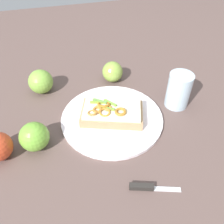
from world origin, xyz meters
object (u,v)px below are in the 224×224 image
(sandwich, at_px, (112,112))
(plate, at_px, (112,118))
(drinking_glass, at_px, (179,90))
(knife, at_px, (147,187))
(apple_0, at_px, (112,72))
(apple_3, at_px, (41,82))
(apple_2, at_px, (34,137))

(sandwich, bearing_deg, plate, 21.51)
(drinking_glass, xyz_separation_m, knife, (-0.26, 0.20, -0.05))
(plate, relative_size, sandwich, 1.50)
(apple_0, bearing_deg, apple_3, 89.93)
(sandwich, relative_size, apple_2, 2.59)
(apple_3, height_order, drinking_glass, drinking_glass)
(plate, relative_size, drinking_glass, 2.69)
(apple_2, height_order, drinking_glass, drinking_glass)
(apple_0, distance_m, drinking_glass, 0.24)
(apple_3, bearing_deg, sandwich, -135.24)
(sandwich, bearing_deg, apple_2, -149.16)
(plate, distance_m, apple_0, 0.20)
(apple_0, xyz_separation_m, apple_3, (0.00, 0.25, 0.00))
(sandwich, height_order, apple_2, apple_2)
(plate, distance_m, drinking_glass, 0.22)
(sandwich, relative_size, apple_0, 2.78)
(apple_0, bearing_deg, apple_2, 130.98)
(apple_3, xyz_separation_m, drinking_glass, (-0.18, -0.41, 0.02))
(plate, distance_m, knife, 0.24)
(apple_2, xyz_separation_m, drinking_glass, (0.06, -0.44, 0.02))
(apple_0, xyz_separation_m, drinking_glass, (-0.18, -0.16, 0.02))
(apple_2, bearing_deg, knife, -128.90)
(apple_0, height_order, apple_3, apple_3)
(plate, distance_m, sandwich, 0.02)
(plate, height_order, apple_0, apple_0)
(drinking_glass, bearing_deg, apple_3, 66.33)
(knife, bearing_deg, apple_2, 158.79)
(apple_2, height_order, apple_3, apple_3)
(drinking_glass, bearing_deg, plate, 93.73)
(sandwich, distance_m, apple_2, 0.23)
(drinking_glass, bearing_deg, knife, 142.42)
(apple_0, relative_size, drinking_glass, 0.65)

